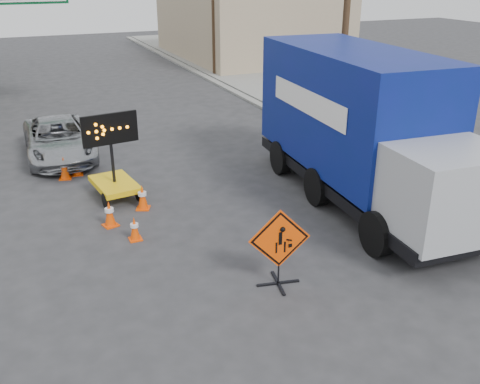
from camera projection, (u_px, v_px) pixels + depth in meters
ground at (274, 319)px, 10.55m from camera, size 100.00×100.00×0.00m
curb_right at (266, 108)px, 25.82m from camera, size 0.40×60.00×0.12m
sidewalk_right at (308, 103)px, 26.66m from camera, size 4.00×60.00×0.15m
building_right_far at (248, 25)px, 39.73m from camera, size 10.00×14.00×4.60m
utility_pole_near at (346, 16)px, 20.09m from camera, size 1.80×0.26×9.00m
construction_sign at (279, 246)px, 11.33m from camera, size 1.33×0.95×1.79m
arrow_board at (114, 179)px, 15.89m from camera, size 1.63×1.94×2.58m
pickup_truck at (59, 139)px, 19.19m from camera, size 2.35×4.96×1.37m
box_truck at (360, 136)px, 15.21m from camera, size 3.41×9.20×4.29m
cone_a at (135, 228)px, 13.48m from camera, size 0.32×0.32×0.63m
cone_b at (109, 213)px, 14.18m from camera, size 0.45×0.45×0.73m
cone_c at (142, 197)px, 15.18m from camera, size 0.49×0.49×0.73m
cone_d at (64, 168)px, 17.33m from camera, size 0.46×0.46×0.76m
cone_e at (77, 165)px, 17.66m from camera, size 0.39×0.39×0.69m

